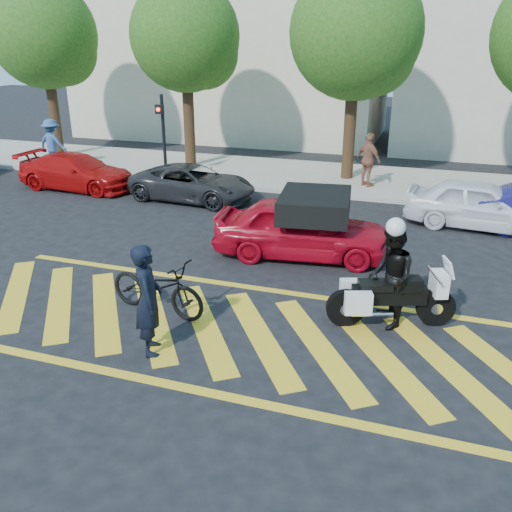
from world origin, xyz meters
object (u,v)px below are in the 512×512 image
(officer_bike, at_px, (148,300))
(red_convertible, at_px, (302,228))
(officer_moto, at_px, (391,277))
(parked_mid_right, at_px, (480,204))
(parked_left, at_px, (77,172))
(police_motorcycle, at_px, (390,297))
(parked_mid_left, at_px, (193,183))
(bicycle, at_px, (157,286))

(officer_bike, height_order, red_convertible, officer_bike)
(officer_moto, height_order, parked_mid_right, officer_moto)
(parked_mid_right, bearing_deg, parked_left, 96.28)
(police_motorcycle, xyz_separation_m, parked_mid_right, (1.84, 6.63, 0.11))
(police_motorcycle, bearing_deg, red_convertible, 110.62)
(parked_mid_right, bearing_deg, police_motorcycle, 170.81)
(police_motorcycle, relative_size, parked_mid_left, 0.56)
(officer_bike, distance_m, red_convertible, 5.34)
(parked_mid_right, bearing_deg, red_convertible, 137.52)
(police_motorcycle, bearing_deg, parked_mid_right, 55.13)
(police_motorcycle, height_order, red_convertible, red_convertible)
(red_convertible, relative_size, parked_left, 0.99)
(bicycle, xyz_separation_m, officer_moto, (4.35, 0.95, 0.42))
(parked_left, distance_m, parked_mid_right, 13.51)
(bicycle, xyz_separation_m, red_convertible, (1.94, 3.83, 0.17))
(bicycle, xyz_separation_m, parked_mid_left, (-2.75, 7.57, 0.02))
(officer_moto, xyz_separation_m, red_convertible, (-2.41, 2.88, -0.25))
(police_motorcycle, height_order, parked_mid_right, parked_mid_right)
(bicycle, relative_size, officer_moto, 1.09)
(parked_left, bearing_deg, officer_moto, -117.72)
(officer_moto, distance_m, parked_mid_right, 6.88)
(parked_mid_left, bearing_deg, police_motorcycle, -128.94)
(bicycle, distance_m, red_convertible, 4.30)
(bicycle, relative_size, parked_mid_left, 0.51)
(parked_left, xyz_separation_m, parked_mid_right, (13.51, -0.00, 0.06))
(officer_bike, height_order, police_motorcycle, officer_bike)
(parked_mid_left, bearing_deg, officer_bike, -155.44)
(officer_moto, height_order, red_convertible, officer_moto)
(parked_mid_left, height_order, parked_mid_right, parked_mid_right)
(officer_bike, distance_m, officer_moto, 4.40)
(officer_bike, xyz_separation_m, bicycle, (-0.58, 1.32, -0.43))
(bicycle, bearing_deg, officer_bike, -146.96)
(officer_moto, xyz_separation_m, parked_mid_right, (1.85, 6.62, -0.29))
(police_motorcycle, distance_m, parked_mid_right, 6.88)
(bicycle, distance_m, parked_mid_right, 9.79)
(officer_bike, height_order, parked_mid_right, officer_bike)
(police_motorcycle, relative_size, parked_left, 0.54)
(officer_bike, bearing_deg, parked_left, 14.27)
(parked_left, distance_m, parked_mid_left, 4.56)
(officer_bike, xyz_separation_m, parked_mid_left, (-3.33, 8.89, -0.41))
(parked_left, height_order, parked_mid_right, parked_mid_right)
(bicycle, bearing_deg, red_convertible, -17.58)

